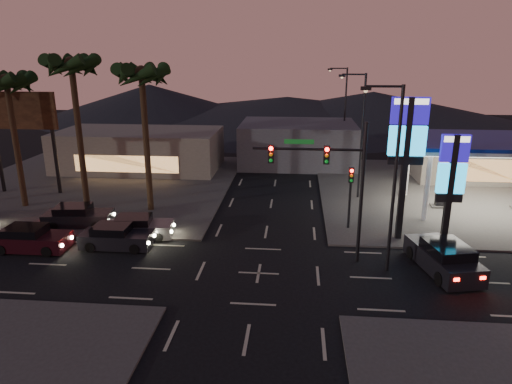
# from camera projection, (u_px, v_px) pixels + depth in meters

# --- Properties ---
(ground) EXTENTS (140.00, 140.00, 0.00)m
(ground) POSITION_uv_depth(u_px,v_px,m) (259.00, 273.00, 24.77)
(ground) COLOR black
(ground) RESTS_ON ground
(corner_lot_ne) EXTENTS (24.00, 24.00, 0.12)m
(corner_lot_ne) POSITION_uv_depth(u_px,v_px,m) (462.00, 193.00, 38.62)
(corner_lot_ne) COLOR #47443F
(corner_lot_ne) RESTS_ON ground
(corner_lot_nw) EXTENTS (24.00, 24.00, 0.12)m
(corner_lot_nw) POSITION_uv_depth(u_px,v_px,m) (98.00, 184.00, 41.36)
(corner_lot_nw) COLOR #47443F
(corner_lot_nw) RESTS_ON ground
(gas_station) EXTENTS (12.20, 8.20, 5.47)m
(gas_station) POSITION_uv_depth(u_px,v_px,m) (490.00, 144.00, 33.34)
(gas_station) COLOR silver
(gas_station) RESTS_ON ground
(convenience_store) EXTENTS (10.00, 6.00, 4.00)m
(convenience_store) POSITION_uv_depth(u_px,v_px,m) (469.00, 158.00, 42.64)
(convenience_store) COLOR #726B5B
(convenience_store) RESTS_ON ground
(pylon_sign_tall) EXTENTS (2.20, 0.35, 9.00)m
(pylon_sign_tall) POSITION_uv_depth(u_px,v_px,m) (407.00, 141.00, 27.41)
(pylon_sign_tall) COLOR black
(pylon_sign_tall) RESTS_ON ground
(pylon_sign_short) EXTENTS (1.60, 0.35, 7.00)m
(pylon_sign_short) POSITION_uv_depth(u_px,v_px,m) (452.00, 174.00, 26.75)
(pylon_sign_short) COLOR black
(pylon_sign_short) RESTS_ON ground
(traffic_signal_mast) EXTENTS (6.10, 0.39, 8.00)m
(traffic_signal_mast) POSITION_uv_depth(u_px,v_px,m) (331.00, 173.00, 24.81)
(traffic_signal_mast) COLOR black
(traffic_signal_mast) RESTS_ON ground
(pedestal_signal) EXTENTS (0.32, 0.39, 4.30)m
(pedestal_signal) POSITION_uv_depth(u_px,v_px,m) (350.00, 188.00, 30.09)
(pedestal_signal) COLOR black
(pedestal_signal) RESTS_ON ground
(streetlight_near) EXTENTS (2.14, 0.25, 10.00)m
(streetlight_near) POSITION_uv_depth(u_px,v_px,m) (392.00, 170.00, 23.46)
(streetlight_near) COLOR black
(streetlight_near) RESTS_ON ground
(streetlight_mid) EXTENTS (2.14, 0.25, 10.00)m
(streetlight_mid) POSITION_uv_depth(u_px,v_px,m) (360.00, 129.00, 35.84)
(streetlight_mid) COLOR black
(streetlight_mid) RESTS_ON ground
(streetlight_far) EXTENTS (2.14, 0.25, 10.00)m
(streetlight_far) POSITION_uv_depth(u_px,v_px,m) (343.00, 108.00, 49.18)
(streetlight_far) COLOR black
(streetlight_far) RESTS_ON ground
(palm_a) EXTENTS (4.41, 4.41, 10.86)m
(palm_a) POSITION_uv_depth(u_px,v_px,m) (142.00, 83.00, 31.83)
(palm_a) COLOR black
(palm_a) RESTS_ON ground
(palm_b) EXTENTS (4.41, 4.41, 11.46)m
(palm_b) POSITION_uv_depth(u_px,v_px,m) (72.00, 75.00, 32.10)
(palm_b) COLOR black
(palm_b) RESTS_ON ground
(palm_c) EXTENTS (4.41, 4.41, 10.26)m
(palm_c) POSITION_uv_depth(u_px,v_px,m) (8.00, 90.00, 32.85)
(palm_c) COLOR black
(palm_c) RESTS_ON ground
(billboard) EXTENTS (6.00, 0.30, 8.50)m
(billboard) POSITION_uv_depth(u_px,v_px,m) (21.00, 119.00, 37.05)
(billboard) COLOR black
(billboard) RESTS_ON ground
(building_far_west) EXTENTS (16.00, 8.00, 4.00)m
(building_far_west) POSITION_uv_depth(u_px,v_px,m) (140.00, 150.00, 46.34)
(building_far_west) COLOR #726B5B
(building_far_west) RESTS_ON ground
(building_far_mid) EXTENTS (12.00, 9.00, 4.40)m
(building_far_mid) POSITION_uv_depth(u_px,v_px,m) (298.00, 143.00, 48.71)
(building_far_mid) COLOR #4C4C51
(building_far_mid) RESTS_ON ground
(hill_left) EXTENTS (40.00, 40.00, 6.00)m
(hill_left) POSITION_uv_depth(u_px,v_px,m) (150.00, 101.00, 83.18)
(hill_left) COLOR black
(hill_left) RESTS_ON ground
(hill_right) EXTENTS (50.00, 50.00, 5.00)m
(hill_right) POSITION_uv_depth(u_px,v_px,m) (373.00, 106.00, 79.89)
(hill_right) COLOR black
(hill_right) RESTS_ON ground
(hill_center) EXTENTS (60.00, 60.00, 4.00)m
(hill_center) POSITION_uv_depth(u_px,v_px,m) (287.00, 108.00, 81.32)
(hill_center) COLOR black
(hill_center) RESTS_ON ground
(car_lane_a_front) EXTENTS (4.43, 1.91, 1.43)m
(car_lane_a_front) POSITION_uv_depth(u_px,v_px,m) (116.00, 237.00, 27.90)
(car_lane_a_front) COLOR black
(car_lane_a_front) RESTS_ON ground
(car_lane_a_mid) EXTENTS (4.61, 1.98, 1.49)m
(car_lane_a_mid) POSITION_uv_depth(u_px,v_px,m) (30.00, 239.00, 27.53)
(car_lane_a_mid) COLOR black
(car_lane_a_mid) RESTS_ON ground
(car_lane_b_front) EXTENTS (4.57, 2.32, 1.44)m
(car_lane_b_front) POSITION_uv_depth(u_px,v_px,m) (138.00, 228.00, 29.39)
(car_lane_b_front) COLOR #5F5E61
(car_lane_b_front) RESTS_ON ground
(car_lane_b_mid) EXTENTS (4.76, 2.40, 1.50)m
(car_lane_b_mid) POSITION_uv_depth(u_px,v_px,m) (78.00, 217.00, 31.31)
(car_lane_b_mid) COLOR black
(car_lane_b_mid) RESTS_ON ground
(suv_station) EXTENTS (3.20, 5.44, 1.71)m
(suv_station) POSITION_uv_depth(u_px,v_px,m) (444.00, 258.00, 24.81)
(suv_station) COLOR black
(suv_station) RESTS_ON ground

